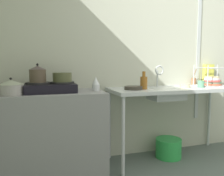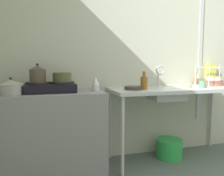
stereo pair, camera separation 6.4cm
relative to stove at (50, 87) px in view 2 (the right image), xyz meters
The scene contains 19 objects.
wall_back 1.82m from the stove, 10.96° to the left, with size 5.37×0.10×2.70m, color #B8BBA5.
wall_metal_strip 2.08m from the stove, ahead, with size 0.05×0.01×2.16m, color #B5BDBB.
counter_concrete 0.49m from the stove, ahead, with size 1.03×0.57×0.88m, color gray.
counter_sink 1.45m from the stove, ahead, with size 1.57×0.57×0.88m.
stove is the anchor object (origin of this frame).
pot_on_left_burner 0.18m from the stove, behind, with size 0.16×0.16×0.19m.
pot_on_right_burner 0.16m from the stove, ahead, with size 0.19×0.19×0.09m.
pot_beside_stove 0.38m from the stove, 162.62° to the right, with size 0.22×0.22×0.16m.
percolator 0.47m from the stove, ahead, with size 0.08×0.08×0.15m.
sink_basin 1.32m from the stove, ahead, with size 0.39×0.29×0.13m, color #B5BDBB.
faucet 1.30m from the stove, ahead, with size 0.12×0.07×0.27m.
frying_pan 0.90m from the stove, ahead, with size 0.20×0.20×0.04m, color #37332A.
dish_rack 2.02m from the stove, ahead, with size 0.39×0.29×0.27m.
cup_by_rack 1.77m from the stove, ahead, with size 0.08×0.08×0.08m, color #609D78.
small_bowl_on_drainboard 1.59m from the stove, ahead, with size 0.12×0.12×0.04m, color beige.
bottle_by_sink 1.02m from the stove, ahead, with size 0.08×0.08×0.20m.
cereal_box 2.15m from the stove, ahead, with size 0.14×0.06×0.28m, color #D4D14D.
utensil_jar 1.91m from the stove, ahead, with size 0.06×0.08×0.22m.
bucket_on_floor 1.63m from the stove, ahead, with size 0.32×0.32×0.24m, color green.
Camera 2 is at (-1.81, -1.12, 1.18)m, focal length 37.84 mm.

